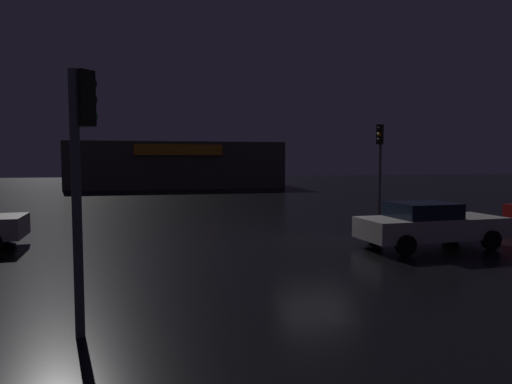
# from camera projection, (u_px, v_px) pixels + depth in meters

# --- Properties ---
(ground_plane) EXTENTS (120.00, 120.00, 0.00)m
(ground_plane) POSITION_uv_depth(u_px,v_px,m) (316.00, 242.00, 15.17)
(ground_plane) COLOR black
(store_building) EXTENTS (20.32, 8.85, 4.45)m
(store_building) POSITION_uv_depth(u_px,v_px,m) (177.00, 165.00, 45.78)
(store_building) COLOR #4C4742
(store_building) RESTS_ON ground
(traffic_signal_main) EXTENTS (0.42, 0.42, 4.15)m
(traffic_signal_main) POSITION_uv_depth(u_px,v_px,m) (81.00, 150.00, 7.00)
(traffic_signal_main) COLOR #595B60
(traffic_signal_main) RESTS_ON ground
(traffic_signal_opposite) EXTENTS (0.41, 0.43, 4.54)m
(traffic_signal_opposite) POSITION_uv_depth(u_px,v_px,m) (380.00, 152.00, 22.95)
(traffic_signal_opposite) COLOR #595B60
(traffic_signal_opposite) RESTS_ON ground
(car_near) EXTENTS (4.71, 2.25, 1.43)m
(car_near) POSITION_uv_depth(u_px,v_px,m) (429.00, 224.00, 14.34)
(car_near) COLOR silver
(car_near) RESTS_ON ground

